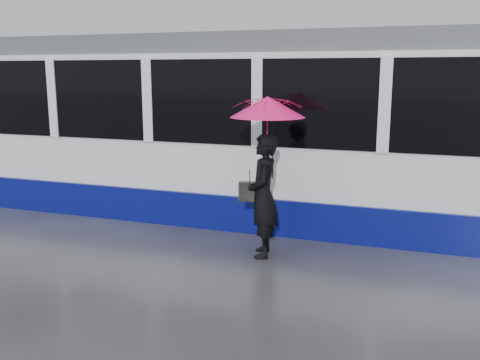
% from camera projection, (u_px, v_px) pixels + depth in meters
% --- Properties ---
extents(ground, '(90.00, 90.00, 0.00)m').
position_uv_depth(ground, '(178.00, 251.00, 8.16)').
color(ground, '#2C2C31').
rests_on(ground, ground).
extents(rails, '(34.00, 1.51, 0.02)m').
position_uv_depth(rails, '(235.00, 211.00, 10.47)').
color(rails, '#3F3D38').
rests_on(rails, ground).
extents(tram, '(26.00, 2.56, 3.35)m').
position_uv_depth(tram, '(420.00, 135.00, 9.04)').
color(tram, white).
rests_on(tram, ground).
extents(woman, '(0.61, 0.76, 1.83)m').
position_uv_depth(woman, '(263.00, 196.00, 7.81)').
color(woman, black).
rests_on(woman, ground).
extents(umbrella, '(1.34, 1.34, 1.23)m').
position_uv_depth(umbrella, '(267.00, 122.00, 7.58)').
color(umbrella, '#F31467').
rests_on(umbrella, ground).
extents(handbag, '(0.35, 0.23, 0.46)m').
position_uv_depth(handbag, '(250.00, 191.00, 7.90)').
color(handbag, black).
rests_on(handbag, ground).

